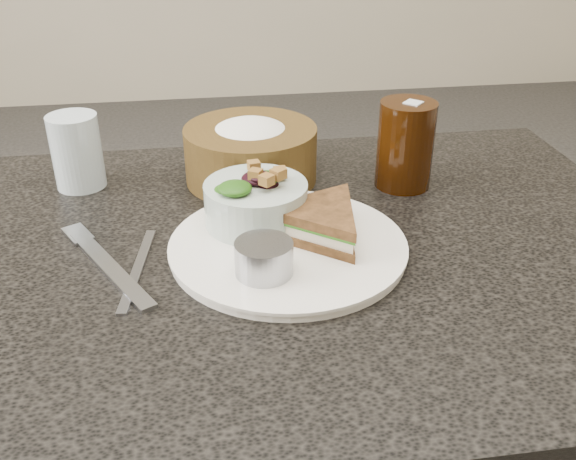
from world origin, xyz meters
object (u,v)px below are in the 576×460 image
Objects in this scene: dining_table at (282,457)px; bread_basket at (251,145)px; dinner_plate at (288,247)px; cola_glass at (406,141)px; salad_bowl at (256,196)px; sandwich at (319,222)px; water_glass at (77,152)px; dressing_ramekin at (264,258)px.

dining_table is 0.48m from bread_basket.
cola_glass is (0.20, 0.16, 0.06)m from dinner_plate.
cola_glass is (0.23, 0.11, 0.02)m from salad_bowl.
dinner_plate is at bearing -128.86° from sandwich.
sandwich is (0.04, 0.01, 0.03)m from dinner_plate.
dinner_plate is at bearing -59.89° from salad_bowl.
sandwich is 0.39m from water_glass.
sandwich is at bearing -5.85° from dining_table.
bread_basket reaches higher than salad_bowl.
cola_glass reaches higher than bread_basket.
water_glass reaches higher than dining_table.
dressing_ramekin is 0.28m from bread_basket.
bread_basket is 1.41× the size of cola_glass.
water_glass is (-0.31, 0.22, 0.02)m from sandwich.
water_glass reaches higher than dinner_plate.
dinner_plate is at bearing 59.98° from dressing_ramekin.
sandwich is 0.09m from salad_bowl.
salad_bowl is (-0.03, 0.06, 0.04)m from dinner_plate.
cola_glass is at bearing 44.50° from dressing_ramekin.
dressing_ramekin is at bearing -135.50° from cola_glass.
sandwich is at bearing -73.08° from bread_basket.
salad_bowl is at bearing 120.11° from dinner_plate.
dining_table is 6.48× the size of sandwich.
sandwich reaches higher than dinner_plate.
dinner_plate is 4.37× the size of dressing_ramekin.
salad_bowl is 1.99× the size of dressing_ramekin.
salad_bowl is at bearing -93.25° from bread_basket.
cola_glass is at bearing -8.14° from water_glass.
bread_basket is (-0.02, 0.20, 0.43)m from dining_table.
water_glass reaches higher than sandwich.
salad_bowl reaches higher than dressing_ramekin.
salad_bowl reaches higher than sandwich.
salad_bowl is at bearing 88.15° from dressing_ramekin.
bread_basket is at bearing 145.50° from sandwich.
sandwich is (0.05, -0.00, 0.41)m from dining_table.
water_glass is (-0.25, 0.01, -0.00)m from bread_basket.
cola_glass is (0.20, 0.15, 0.44)m from dining_table.
dinner_plate is 0.08m from salad_bowl.
water_glass is at bearing 140.74° from dining_table.
water_glass is (-0.27, 0.22, 0.43)m from dining_table.
dressing_ramekin is at bearing -92.66° from bread_basket.
sandwich is 1.18× the size of salad_bowl.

